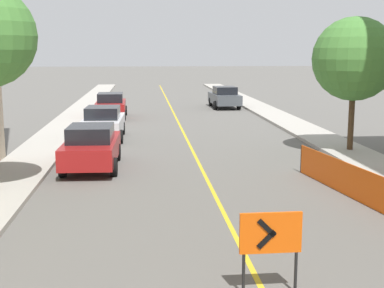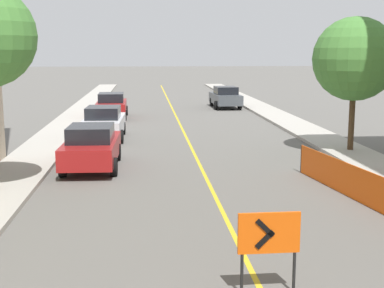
# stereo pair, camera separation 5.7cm
# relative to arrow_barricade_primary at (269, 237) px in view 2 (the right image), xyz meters

# --- Properties ---
(lane_stripe) EXTENTS (0.12, 71.68, 0.01)m
(lane_stripe) POSITION_rel_arrow_barricade_primary_xyz_m (-0.09, 21.04, -1.05)
(lane_stripe) COLOR gold
(lane_stripe) RESTS_ON ground_plane
(sidewalk_left) EXTENTS (2.05, 71.68, 0.15)m
(sidewalk_left) POSITION_rel_arrow_barricade_primary_xyz_m (-6.48, 21.04, -0.98)
(sidewalk_left) COLOR #ADA89E
(sidewalk_left) RESTS_ON ground_plane
(sidewalk_right) EXTENTS (2.05, 71.68, 0.15)m
(sidewalk_right) POSITION_rel_arrow_barricade_primary_xyz_m (6.31, 21.04, -0.98)
(sidewalk_right) COLOR #ADA89E
(sidewalk_right) RESTS_ON ground_plane
(arrow_barricade_primary) EXTENTS (1.09, 0.09, 1.48)m
(arrow_barricade_primary) POSITION_rel_arrow_barricade_primary_xyz_m (0.00, 0.00, 0.00)
(arrow_barricade_primary) COLOR #EF560C
(arrow_barricade_primary) RESTS_ON ground_plane
(safety_mesh_fence) EXTENTS (1.05, 6.87, 0.97)m
(safety_mesh_fence) POSITION_rel_arrow_barricade_primary_xyz_m (3.83, 5.84, -0.57)
(safety_mesh_fence) COLOR #EF560C
(safety_mesh_fence) RESTS_ON ground_plane
(parked_car_curb_near) EXTENTS (1.95, 4.34, 1.59)m
(parked_car_curb_near) POSITION_rel_arrow_barricade_primary_xyz_m (-4.03, 10.53, -0.25)
(parked_car_curb_near) COLOR maroon
(parked_car_curb_near) RESTS_ON ground_plane
(parked_car_curb_mid) EXTENTS (1.95, 4.35, 1.59)m
(parked_car_curb_mid) POSITION_rel_arrow_barricade_primary_xyz_m (-4.07, 17.02, -0.25)
(parked_car_curb_mid) COLOR silver
(parked_car_curb_mid) RESTS_ON ground_plane
(parked_car_curb_far) EXTENTS (1.94, 4.33, 1.59)m
(parked_car_curb_far) POSITION_rel_arrow_barricade_primary_xyz_m (-4.19, 25.21, -0.25)
(parked_car_curb_far) COLOR maroon
(parked_car_curb_far) RESTS_ON ground_plane
(parked_car_opposite_side) EXTENTS (1.96, 4.37, 1.59)m
(parked_car_opposite_side) POSITION_rel_arrow_barricade_primary_xyz_m (3.88, 30.63, -0.25)
(parked_car_opposite_side) COLOR #474C51
(parked_car_opposite_side) RESTS_ON ground_plane
(street_tree_right_near) EXTENTS (3.40, 3.40, 5.43)m
(street_tree_right_near) POSITION_rel_arrow_barricade_primary_xyz_m (6.41, 12.57, 2.82)
(street_tree_right_near) COLOR #4C3823
(street_tree_right_near) RESTS_ON sidewalk_right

